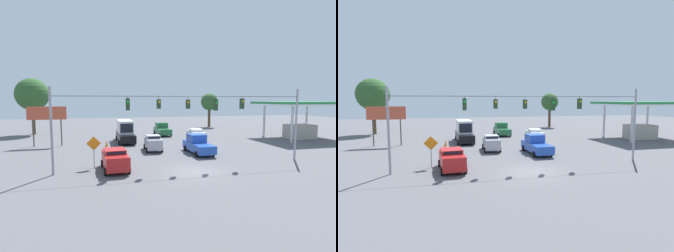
% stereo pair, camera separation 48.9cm
% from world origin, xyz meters
% --- Properties ---
extents(ground_plane, '(140.00, 140.00, 0.00)m').
position_xyz_m(ground_plane, '(0.00, 0.00, 0.00)').
color(ground_plane, '#56565B').
extents(overhead_signal_span, '(23.01, 0.38, 7.13)m').
position_xyz_m(overhead_signal_span, '(-0.04, -1.86, 4.64)').
color(overhead_signal_span, '#939399').
rests_on(overhead_signal_span, ground_plane).
extents(pickup_truck_blue_crossing_near, '(2.29, 5.55, 2.12)m').
position_xyz_m(pickup_truck_blue_crossing_near, '(-3.03, -7.30, 0.98)').
color(pickup_truck_blue_crossing_near, '#234CB2').
rests_on(pickup_truck_blue_crossing_near, ground_plane).
extents(sedan_red_parked_shoulder, '(2.43, 4.54, 1.86)m').
position_xyz_m(sedan_red_parked_shoulder, '(6.48, -2.16, 0.97)').
color(sedan_red_parked_shoulder, red).
rests_on(sedan_red_parked_shoulder, ground_plane).
extents(sedan_white_oncoming_far, '(2.29, 4.25, 1.97)m').
position_xyz_m(sedan_white_oncoming_far, '(-5.31, -14.31, 1.02)').
color(sedan_white_oncoming_far, silver).
rests_on(sedan_white_oncoming_far, ground_plane).
extents(pickup_truck_green_oncoming_deep, '(2.31, 5.48, 2.12)m').
position_xyz_m(pickup_truck_green_oncoming_deep, '(-2.43, -23.36, 0.98)').
color(pickup_truck_green_oncoming_deep, '#236038').
rests_on(pickup_truck_green_oncoming_deep, ground_plane).
extents(sedan_silver_withflow_mid, '(2.09, 3.99, 1.87)m').
position_xyz_m(sedan_silver_withflow_mid, '(1.67, -10.03, 0.97)').
color(sedan_silver_withflow_mid, '#A8AAB2').
rests_on(sedan_silver_withflow_mid, ground_plane).
extents(box_truck_black_withflow_far, '(2.53, 7.35, 3.12)m').
position_xyz_m(box_truck_black_withflow_far, '(4.37, -17.50, 1.53)').
color(box_truck_black_withflow_far, black).
rests_on(box_truck_black_withflow_far, ground_plane).
extents(traffic_cone_nearest, '(0.36, 0.36, 0.74)m').
position_xyz_m(traffic_cone_nearest, '(7.17, -4.57, 0.37)').
color(traffic_cone_nearest, orange).
rests_on(traffic_cone_nearest, ground_plane).
extents(traffic_cone_second, '(0.36, 0.36, 0.74)m').
position_xyz_m(traffic_cone_second, '(6.98, -7.71, 0.37)').
color(traffic_cone_second, orange).
rests_on(traffic_cone_second, ground_plane).
extents(traffic_cone_third, '(0.36, 0.36, 0.74)m').
position_xyz_m(traffic_cone_third, '(7.20, -11.10, 0.37)').
color(traffic_cone_third, orange).
rests_on(traffic_cone_third, ground_plane).
extents(traffic_cone_fourth, '(0.36, 0.36, 0.74)m').
position_xyz_m(traffic_cone_fourth, '(7.03, -14.30, 0.37)').
color(traffic_cone_fourth, orange).
rests_on(traffic_cone_fourth, ground_plane).
extents(gas_station, '(11.98, 9.58, 5.79)m').
position_xyz_m(gas_station, '(-22.61, -14.33, 4.22)').
color(gas_station, '#288442').
rests_on(gas_station, ground_plane).
extents(roadside_billboard, '(4.84, 0.16, 5.19)m').
position_xyz_m(roadside_billboard, '(14.51, -16.35, 3.94)').
color(roadside_billboard, '#4C473D').
rests_on(roadside_billboard, ground_plane).
extents(work_zone_sign, '(1.27, 0.06, 2.84)m').
position_xyz_m(work_zone_sign, '(8.25, -3.42, 1.99)').
color(work_zone_sign, slate).
rests_on(work_zone_sign, ground_plane).
extents(tree_horizon_left, '(5.59, 5.59, 9.81)m').
position_xyz_m(tree_horizon_left, '(19.30, -29.64, 6.97)').
color(tree_horizon_left, '#4C3823').
rests_on(tree_horizon_left, ground_plane).
extents(tree_horizon_right, '(3.81, 3.81, 7.54)m').
position_xyz_m(tree_horizon_right, '(-15.83, -34.64, 5.54)').
color(tree_horizon_right, '#4C3823').
rests_on(tree_horizon_right, ground_plane).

